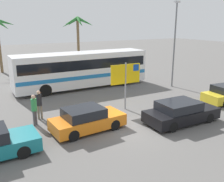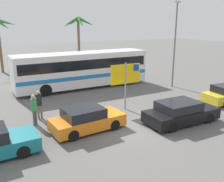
{
  "view_description": "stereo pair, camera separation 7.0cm",
  "coord_description": "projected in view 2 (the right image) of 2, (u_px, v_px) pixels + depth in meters",
  "views": [
    {
      "loc": [
        -7.57,
        -11.0,
        5.77
      ],
      "look_at": [
        0.35,
        3.16,
        1.3
      ],
      "focal_mm": 40.24,
      "sensor_mm": 36.0,
      "label": 1
    },
    {
      "loc": [
        -7.51,
        -11.04,
        5.77
      ],
      "look_at": [
        0.35,
        3.16,
        1.3
      ],
      "focal_mm": 40.24,
      "sensor_mm": 36.0,
      "label": 2
    }
  ],
  "objects": [
    {
      "name": "ferry_sign",
      "position": [
        126.0,
        76.0,
        16.63
      ],
      "size": [
        2.2,
        0.11,
        3.2
      ],
      "rotation": [
        0.0,
        0.0,
        -0.02
      ],
      "color": "gray",
      "rests_on": "ground"
    },
    {
      "name": "lamp_post_right_side",
      "position": [
        175.0,
        42.0,
        22.18
      ],
      "size": [
        0.56,
        0.2,
        7.52
      ],
      "color": "slate",
      "rests_on": "ground"
    },
    {
      "name": "pedestrian_crossing_lot",
      "position": [
        34.0,
        107.0,
        14.28
      ],
      "size": [
        0.32,
        0.32,
        1.83
      ],
      "rotation": [
        0.0,
        0.0,
        2.34
      ],
      "color": "#4C4C51",
      "rests_on": "ground"
    },
    {
      "name": "car_orange",
      "position": [
        87.0,
        119.0,
        13.69
      ],
      "size": [
        4.11,
        2.03,
        1.32
      ],
      "rotation": [
        0.0,
        0.0,
        0.07
      ],
      "color": "orange",
      "rests_on": "ground"
    },
    {
      "name": "palm_tree_seaside",
      "position": [
        78.0,
        26.0,
        30.99
      ],
      "size": [
        4.18,
        4.23,
        6.44
      ],
      "color": "brown",
      "rests_on": "ground"
    },
    {
      "name": "bus_front_coach",
      "position": [
        83.0,
        68.0,
        22.47
      ],
      "size": [
        12.01,
        2.63,
        3.17
      ],
      "color": "white",
      "rests_on": "ground"
    },
    {
      "name": "ground",
      "position": [
        133.0,
        126.0,
        14.35
      ],
      "size": [
        120.0,
        120.0,
        0.0
      ],
      "primitive_type": "plane",
      "color": "#605E5B"
    },
    {
      "name": "car_black",
      "position": [
        181.0,
        112.0,
        14.76
      ],
      "size": [
        4.53,
        1.96,
        1.32
      ],
      "rotation": [
        0.0,
        0.0,
        -0.02
      ],
      "color": "black",
      "rests_on": "ground"
    },
    {
      "name": "pedestrian_by_bus",
      "position": [
        39.0,
        102.0,
        15.21
      ],
      "size": [
        0.32,
        0.32,
        1.81
      ],
      "rotation": [
        0.0,
        0.0,
        1.34
      ],
      "color": "#706656",
      "rests_on": "ground"
    }
  ]
}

